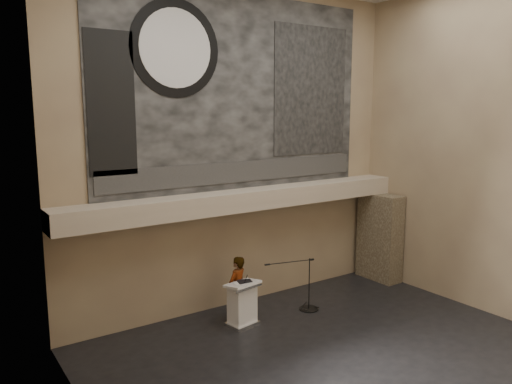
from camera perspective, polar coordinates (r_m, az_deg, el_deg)
floor at (r=11.37m, az=9.63°, el=-18.40°), size 10.00×10.00×0.00m
wall_back at (r=13.26m, az=-1.96°, el=4.95°), size 10.00×0.02×8.50m
wall_left at (r=7.53m, az=-17.99°, el=1.09°), size 0.02×8.00×8.50m
wall_right at (r=14.08m, az=25.01°, el=4.34°), size 0.02×8.00×8.50m
soffit at (r=13.09m, az=-0.99°, el=-0.84°), size 10.00×0.80×0.50m
sprinkler_left at (r=12.31m, az=-7.10°, el=-2.90°), size 0.04×0.04×0.06m
sprinkler_right at (r=14.22m, az=5.54°, el=-1.21°), size 0.04×0.04×0.06m
banner at (r=13.20m, az=-1.92°, el=11.23°), size 8.00×0.05×5.00m
banner_text_strip at (r=13.26m, az=-1.78°, el=2.35°), size 7.76×0.02×0.55m
banner_clock_rim at (r=12.36m, az=-9.18°, el=15.89°), size 2.30×0.02×2.30m
banner_clock_face at (r=12.35m, az=-9.14°, el=15.90°), size 1.84×0.02×1.84m
banner_building_print at (r=14.60m, az=6.30°, el=11.40°), size 2.60×0.02×3.60m
banner_brick_print at (r=11.69m, az=-16.23°, el=9.63°), size 1.10×0.02×3.20m
stone_pier at (r=16.10m, az=13.96°, el=-5.00°), size 0.60×1.40×2.70m
lectern at (r=12.59m, az=-1.58°, el=-12.64°), size 0.89×0.69×1.14m
binder at (r=12.40m, az=-1.28°, el=-10.20°), size 0.40×0.35×0.04m
papers at (r=12.29m, az=-1.88°, el=-10.46°), size 0.25×0.32×0.00m
speaker_person at (r=12.84m, az=-2.16°, el=-10.91°), size 0.70×0.59×1.64m
mic_stand at (r=13.68m, az=5.88°, el=-12.39°), size 1.49×0.58×1.41m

